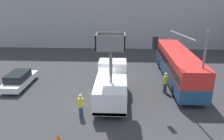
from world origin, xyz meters
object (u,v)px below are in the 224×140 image
(city_bus, at_px, (178,64))
(traffic_light_pole, at_px, (186,56))
(road_worker_directing, at_px, (165,83))
(traffic_cone_near_truck, at_px, (58,139))
(road_worker_near_truck, at_px, (81,106))
(utility_truck, at_px, (112,84))
(parked_car_curbside, at_px, (19,79))

(city_bus, xyz_separation_m, traffic_light_pole, (-0.81, -5.21, 2.28))
(road_worker_directing, height_order, traffic_cone_near_truck, road_worker_directing)
(traffic_light_pole, height_order, traffic_cone_near_truck, traffic_light_pole)
(road_worker_near_truck, xyz_separation_m, traffic_cone_near_truck, (-0.81, -3.08, -0.57))
(utility_truck, xyz_separation_m, traffic_light_pole, (5.62, -0.56, 2.58))
(city_bus, distance_m, traffic_cone_near_truck, 14.09)
(city_bus, bearing_deg, parked_car_curbside, 117.84)
(city_bus, bearing_deg, road_worker_near_truck, 150.36)
(traffic_light_pole, bearing_deg, traffic_cone_near_truck, -148.37)
(traffic_light_pole, xyz_separation_m, parked_car_curbside, (-14.56, 2.94, -3.32))
(road_worker_near_truck, relative_size, parked_car_curbside, 0.37)
(road_worker_near_truck, relative_size, traffic_cone_near_truck, 2.63)
(road_worker_directing, bearing_deg, traffic_cone_near_truck, -116.73)
(traffic_cone_near_truck, bearing_deg, road_worker_near_truck, 75.23)
(road_worker_directing, bearing_deg, utility_truck, -141.41)
(road_worker_near_truck, relative_size, road_worker_directing, 0.95)
(road_worker_directing, distance_m, traffic_cone_near_truck, 10.73)
(traffic_light_pole, distance_m, road_worker_directing, 3.97)
(traffic_cone_near_truck, bearing_deg, traffic_light_pole, 31.63)
(road_worker_directing, xyz_separation_m, parked_car_curbside, (-13.68, 0.66, -0.21))
(utility_truck, distance_m, city_bus, 7.94)
(utility_truck, relative_size, city_bus, 0.52)
(road_worker_near_truck, height_order, parked_car_curbside, road_worker_near_truck)
(parked_car_curbside, bearing_deg, road_worker_directing, -2.75)
(city_bus, relative_size, traffic_light_pole, 2.05)
(city_bus, xyz_separation_m, parked_car_curbside, (-15.38, -2.27, -1.04))
(road_worker_near_truck, distance_m, parked_car_curbside, 8.56)
(traffic_light_pole, distance_m, parked_car_curbside, 15.23)
(city_bus, distance_m, traffic_light_pole, 5.75)
(road_worker_directing, bearing_deg, road_worker_near_truck, -128.20)
(parked_car_curbside, bearing_deg, traffic_cone_near_truck, -53.53)
(city_bus, bearing_deg, road_worker_directing, 169.27)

